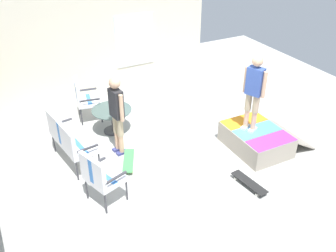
% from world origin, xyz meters
% --- Properties ---
extents(ground_plane, '(12.00, 12.00, 0.10)m').
position_xyz_m(ground_plane, '(0.00, 0.00, -0.05)').
color(ground_plane, '#A8A8A3').
extents(house_facade, '(0.23, 6.00, 2.78)m').
position_xyz_m(house_facade, '(3.80, 0.49, 1.39)').
color(house_facade, beige).
rests_on(house_facade, ground_plane).
extents(skate_ramp, '(1.37, 1.65, 0.46)m').
position_xyz_m(skate_ramp, '(-0.40, -1.43, 0.23)').
color(skate_ramp, gray).
rests_on(skate_ramp, ground_plane).
extents(patio_bench, '(1.32, 0.73, 1.02)m').
position_xyz_m(patio_bench, '(0.91, 2.25, 0.62)').
color(patio_bench, '#38383D').
rests_on(patio_bench, ground_plane).
extents(patio_chair_near_house, '(0.71, 0.65, 1.02)m').
position_xyz_m(patio_chair_near_house, '(2.51, 1.45, 0.61)').
color(patio_chair_near_house, '#38383D').
rests_on(patio_chair_near_house, ground_plane).
extents(patio_chair_by_wall, '(0.76, 0.72, 1.02)m').
position_xyz_m(patio_chair_by_wall, '(-0.49, 2.08, 0.61)').
color(patio_chair_by_wall, '#38383D').
rests_on(patio_chair_by_wall, ground_plane).
extents(patio_table, '(0.90, 0.90, 0.57)m').
position_xyz_m(patio_table, '(1.67, 1.07, 0.40)').
color(patio_table, '#38383D').
rests_on(patio_table, ground_plane).
extents(person_watching, '(0.48, 0.28, 1.72)m').
position_xyz_m(person_watching, '(0.82, 1.23, 1.01)').
color(person_watching, navy).
rests_on(person_watching, ground_plane).
extents(person_skater, '(0.45, 0.33, 1.64)m').
position_xyz_m(person_skater, '(-0.30, -1.26, 1.41)').
color(person_skater, silver).
rests_on(person_skater, skate_ramp).
extents(skateboard_by_bench, '(0.81, 0.52, 0.10)m').
position_xyz_m(skateboard_by_bench, '(0.33, 1.24, 0.08)').
color(skateboard_by_bench, '#3F8C4C').
rests_on(skateboard_by_bench, ground_plane).
extents(skateboard_spare, '(0.82, 0.29, 0.10)m').
position_xyz_m(skateboard_spare, '(-1.36, -0.50, 0.08)').
color(skateboard_spare, black).
rests_on(skateboard_spare, ground_plane).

